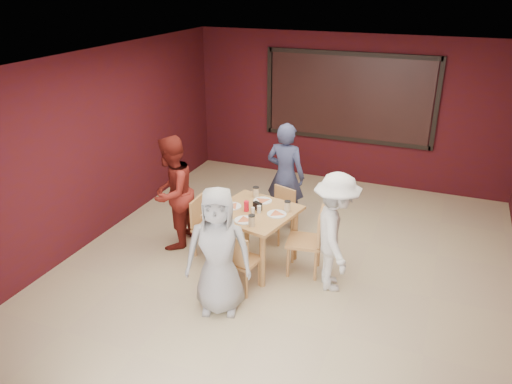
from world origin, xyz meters
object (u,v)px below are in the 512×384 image
at_px(dining_table, 254,217).
at_px(chair_front, 239,259).
at_px(chair_back, 280,211).
at_px(diner_back, 286,176).
at_px(diner_front, 218,251).
at_px(diner_left, 172,193).
at_px(diner_right, 335,233).
at_px(chair_right, 311,238).
at_px(chair_left, 205,223).

height_order(dining_table, chair_front, dining_table).
relative_size(chair_back, diner_back, 0.47).
bearing_deg(diner_front, dining_table, 72.03).
relative_size(chair_front, diner_left, 0.50).
bearing_deg(diner_right, dining_table, 61.04).
height_order(chair_back, chair_right, chair_right).
bearing_deg(diner_front, diner_left, 119.84).
relative_size(dining_table, chair_left, 1.45).
xyz_separation_m(chair_left, diner_front, (0.77, -1.14, 0.31)).
distance_m(chair_front, diner_back, 2.00).
bearing_deg(diner_right, chair_front, 95.65).
xyz_separation_m(chair_front, diner_front, (-0.07, -0.41, 0.32)).
distance_m(chair_left, diner_front, 1.41).
relative_size(dining_table, diner_right, 0.79).
bearing_deg(chair_right, chair_front, -132.96).
bearing_deg(chair_front, dining_table, 96.29).
xyz_separation_m(chair_front, diner_back, (-0.05, 1.96, 0.38)).
bearing_deg(diner_front, chair_right, 38.05).
distance_m(chair_front, diner_front, 0.53).
distance_m(chair_front, diner_left, 1.62).
bearing_deg(chair_front, diner_back, 91.58).
bearing_deg(diner_back, diner_front, 93.54).
xyz_separation_m(diner_left, diner_right, (2.46, -0.21, -0.06)).
xyz_separation_m(dining_table, diner_right, (1.16, -0.15, 0.07)).
height_order(diner_front, diner_left, diner_left).
relative_size(chair_left, diner_back, 0.50).
bearing_deg(chair_left, chair_right, 1.46).
relative_size(chair_right, diner_front, 0.59).
bearing_deg(diner_right, chair_right, 39.00).
distance_m(diner_front, diner_left, 1.76).
relative_size(chair_back, diner_front, 0.51).
xyz_separation_m(chair_back, diner_right, (1.06, -0.99, 0.33)).
xyz_separation_m(diner_back, diner_left, (-1.33, -1.20, -0.01)).
distance_m(diner_back, diner_right, 1.81).
distance_m(chair_right, diner_front, 1.44).
bearing_deg(diner_front, chair_left, 105.90).
bearing_deg(diner_right, chair_left, 63.35).
bearing_deg(diner_left, dining_table, 83.95).
height_order(dining_table, diner_left, diner_left).
xyz_separation_m(chair_back, diner_back, (-0.07, 0.42, 0.40)).
distance_m(chair_front, chair_left, 1.11).
bearing_deg(chair_back, chair_right, -48.21).
distance_m(dining_table, chair_left, 0.80).
bearing_deg(chair_front, diner_left, 151.11).
xyz_separation_m(dining_table, diner_back, (0.02, 1.26, 0.14)).
bearing_deg(chair_back, diner_right, -42.81).
distance_m(diner_back, diner_left, 1.79).
xyz_separation_m(chair_back, diner_front, (-0.08, -1.96, 0.34)).
bearing_deg(diner_right, diner_front, 108.46).
distance_m(dining_table, diner_front, 1.12).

